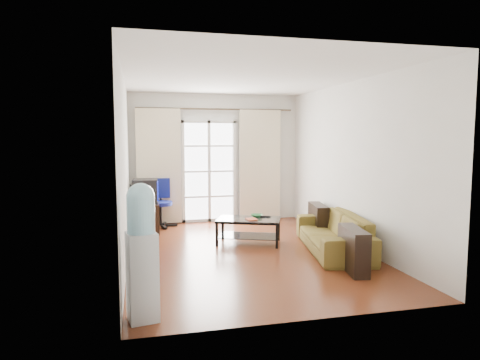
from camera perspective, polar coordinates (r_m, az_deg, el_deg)
The scene contains 20 objects.
floor at distance 6.83m, azimuth 0.72°, elevation -9.53°, with size 5.20×5.20×0.00m, color brown.
ceiling at distance 6.65m, azimuth 0.75°, elevation 13.54°, with size 5.20×5.20×0.00m, color white.
wall_back at distance 9.14m, azimuth -3.28°, elevation 2.92°, with size 3.60×0.02×2.70m, color silver.
wall_front at distance 4.14m, azimuth 9.61°, elevation -0.55°, with size 3.60×0.02×2.70m, color silver.
wall_left at distance 6.40m, azimuth -15.09°, elevation 1.53°, with size 0.02×5.20×2.70m, color silver.
wall_right at distance 7.25m, azimuth 14.66°, elevation 2.01°, with size 0.02×5.20×2.70m, color silver.
french_door at distance 9.08m, azimuth -4.14°, elevation 1.15°, with size 1.16×0.06×2.15m.
curtain_rod at distance 9.05m, azimuth -3.20°, elevation 9.42°, with size 0.04×0.04×3.30m, color #4C3F2D.
curtain_left at distance 8.89m, azimuth -10.77°, elevation 1.78°, with size 0.90×0.07×2.35m, color beige.
curtain_right at distance 9.25m, azimuth 2.67°, elevation 2.02°, with size 0.90×0.07×2.35m, color beige.
radiator at distance 9.32m, azimuth 1.72°, elevation -3.32°, with size 0.64×0.12×0.64m, color #9C9B9E.
sofa at distance 6.96m, azimuth 12.30°, elevation -6.86°, with size 1.15×2.13×0.59m, color brown.
coffee_table at distance 7.28m, azimuth 1.16°, elevation -6.34°, with size 1.20×0.95×0.43m.
bowl at distance 7.38m, azimuth 2.23°, elevation -4.78°, with size 0.27×0.27×0.05m, color #2E802F.
book at distance 7.11m, azimuth 0.94°, elevation -5.31°, with size 0.17×0.22×0.02m, color #A01513.
remote at distance 7.40m, azimuth 3.38°, elevation -4.88°, with size 0.18×0.05×0.02m, color black.
tv_stand at distance 8.34m, azimuth -12.59°, elevation -4.89°, with size 0.51×0.77×0.56m, color black.
crt_tv at distance 8.22m, azimuth -12.66°, elevation -1.46°, with size 0.52×0.51×0.45m.
task_chair at distance 8.76m, azimuth -10.51°, elevation -4.31°, with size 0.70×0.70×0.96m.
water_cooler at distance 4.31m, azimuth -12.97°, elevation -8.99°, with size 0.33×0.32×1.36m.
Camera 1 is at (-1.62, -6.38, 1.80)m, focal length 32.00 mm.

